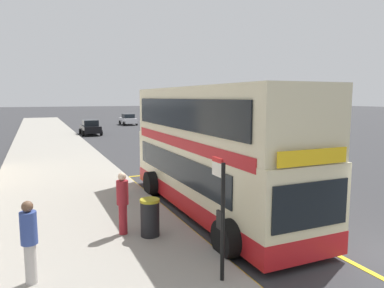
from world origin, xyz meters
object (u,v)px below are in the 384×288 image
(bus_stop_sign, at_px, (221,209))
(parked_car_black_far, at_px, (90,127))
(pedestrian_waiting_near_sign, at_px, (29,239))
(parked_car_white_kerbside, at_px, (128,119))
(parked_car_grey_across, at_px, (194,140))
(pedestrian_further_back, at_px, (123,201))
(litter_bin, at_px, (150,217))
(double_decker_bus, at_px, (212,154))

(bus_stop_sign, height_order, parked_car_black_far, bus_stop_sign)
(pedestrian_waiting_near_sign, bearing_deg, parked_car_white_kerbside, 73.75)
(bus_stop_sign, xyz_separation_m, parked_car_grey_across, (7.70, 18.50, -0.90))
(bus_stop_sign, relative_size, pedestrian_further_back, 1.46)
(parked_car_black_far, distance_m, pedestrian_waiting_near_sign, 32.48)
(litter_bin, bearing_deg, pedestrian_further_back, 146.75)
(pedestrian_further_back, bearing_deg, litter_bin, -33.25)
(double_decker_bus, bearing_deg, litter_bin, -148.37)
(parked_car_white_kerbside, relative_size, litter_bin, 3.93)
(bus_stop_sign, xyz_separation_m, parked_car_white_kerbside, (9.14, 45.67, -0.90))
(double_decker_bus, bearing_deg, bus_stop_sign, -114.62)
(parked_car_white_kerbside, height_order, pedestrian_further_back, pedestrian_further_back)
(pedestrian_waiting_near_sign, bearing_deg, double_decker_bus, 28.86)
(litter_bin, bearing_deg, pedestrian_waiting_near_sign, -153.82)
(pedestrian_waiting_near_sign, height_order, litter_bin, pedestrian_waiting_near_sign)
(double_decker_bus, xyz_separation_m, parked_car_grey_across, (5.55, 13.81, -1.26))
(parked_car_black_far, height_order, parked_car_white_kerbside, same)
(litter_bin, bearing_deg, parked_car_black_far, 85.01)
(parked_car_white_kerbside, xyz_separation_m, pedestrian_further_back, (-10.48, -42.28, 0.33))
(parked_car_grey_across, bearing_deg, double_decker_bus, 66.80)
(pedestrian_waiting_near_sign, bearing_deg, bus_stop_sign, -20.92)
(double_decker_bus, height_order, litter_bin, double_decker_bus)
(pedestrian_waiting_near_sign, distance_m, litter_bin, 3.46)
(double_decker_bus, height_order, parked_car_white_kerbside, double_decker_bus)
(bus_stop_sign, bearing_deg, parked_car_white_kerbside, 78.69)
(parked_car_black_far, relative_size, parked_car_grey_across, 1.00)
(pedestrian_waiting_near_sign, height_order, pedestrian_further_back, pedestrian_further_back)
(parked_car_grey_across, xyz_separation_m, litter_bin, (-8.37, -15.55, -0.12))
(pedestrian_waiting_near_sign, relative_size, litter_bin, 1.68)
(bus_stop_sign, relative_size, pedestrian_waiting_near_sign, 1.47)
(parked_car_grey_across, bearing_deg, parked_car_white_kerbside, -94.36)
(double_decker_bus, height_order, bus_stop_sign, double_decker_bus)
(double_decker_bus, xyz_separation_m, litter_bin, (-2.83, -1.74, -1.38))
(parked_car_white_kerbside, xyz_separation_m, pedestrian_waiting_near_sign, (-12.90, -44.24, 0.32))
(double_decker_bus, xyz_separation_m, pedestrian_waiting_near_sign, (-5.91, -3.26, -0.94))
(parked_car_black_far, distance_m, pedestrian_further_back, 30.19)
(double_decker_bus, bearing_deg, pedestrian_waiting_near_sign, -151.14)
(double_decker_bus, distance_m, parked_car_white_kerbside, 41.59)
(pedestrian_further_back, bearing_deg, parked_car_grey_across, 59.10)
(pedestrian_waiting_near_sign, bearing_deg, litter_bin, 26.18)
(bus_stop_sign, distance_m, parked_car_grey_across, 20.06)
(parked_car_black_far, bearing_deg, parked_car_white_kerbside, 62.58)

